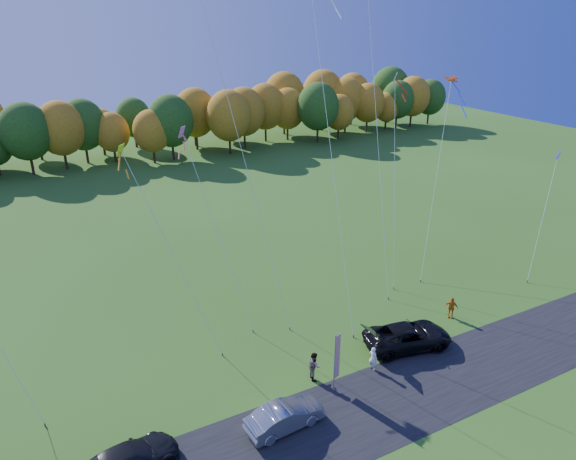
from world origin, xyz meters
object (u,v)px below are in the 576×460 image
black_suv (408,336)px  silver_sedan (285,416)px  person_east (451,307)px  feather_flag (337,356)px

black_suv → silver_sedan: bearing=116.2°
silver_sedan → person_east: bearing=-80.4°
black_suv → silver_sedan: black_suv is taller
black_suv → silver_sedan: (-10.39, -2.61, -0.09)m
person_east → silver_sedan: bearing=-114.7°
black_suv → silver_sedan: 10.71m
feather_flag → black_suv: bearing=12.1°
black_suv → person_east: 5.24m
silver_sedan → feather_flag: size_ratio=1.11×
silver_sedan → person_east: person_east is taller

